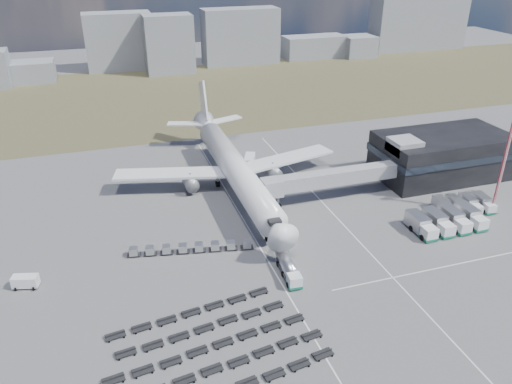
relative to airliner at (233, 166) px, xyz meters
name	(u,v)px	position (x,y,z in m)	size (l,w,h in m)	color
ground	(285,268)	(0.00, -32.38, -5.29)	(420.00, 420.00, 0.00)	#565659
grass_strip	(175,96)	(0.00, 77.62, -5.29)	(420.00, 90.00, 0.01)	#4B452D
lane_markings	(330,249)	(9.77, -29.38, -5.29)	(47.12, 110.00, 0.01)	silver
terminal	(442,154)	(47.77, -8.41, -0.04)	(30.40, 16.40, 11.00)	black
jet_bridge	(322,179)	(15.90, -11.95, -0.24)	(30.30, 3.80, 7.05)	#939399
airliner	(233,166)	(0.00, 0.00, 0.00)	(51.59, 64.53, 17.62)	white
skyline	(181,45)	(10.37, 120.11, 4.29)	(303.75, 27.41, 24.84)	gray
fuel_tanker	(288,268)	(-0.15, -34.46, -3.88)	(2.85, 8.88, 2.82)	white
pushback_tug	(288,237)	(3.64, -24.46, -4.54)	(3.34, 1.88, 1.50)	white
utility_van	(26,282)	(-41.12, -24.70, -4.22)	(3.96, 1.79, 2.14)	white
catering_truck	(250,162)	(6.78, 9.62, -3.92)	(4.40, 6.31, 2.68)	white
service_trucks_near	(446,221)	(34.00, -29.61, -3.63)	(13.78, 7.61, 3.06)	white
service_trucks_far	(464,205)	(41.87, -24.75, -3.94)	(11.77, 7.35, 2.48)	white
uld_row	(191,248)	(-14.14, -22.83, -4.39)	(22.08, 5.58, 1.50)	black
baggage_dollies	(211,348)	(-16.16, -47.11, -4.96)	(30.75, 20.81, 0.67)	black
floodlight_mast	(505,158)	(47.09, -27.16, 6.63)	(2.27, 1.84, 23.80)	red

